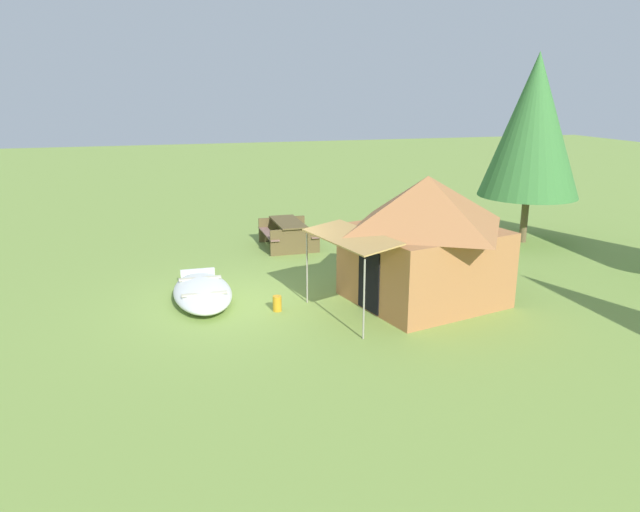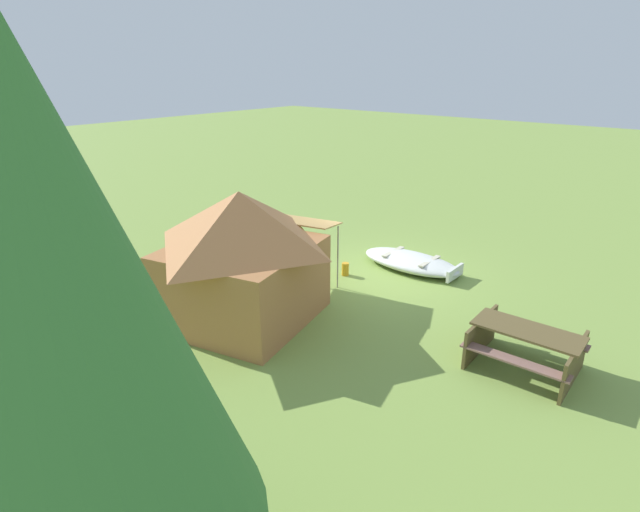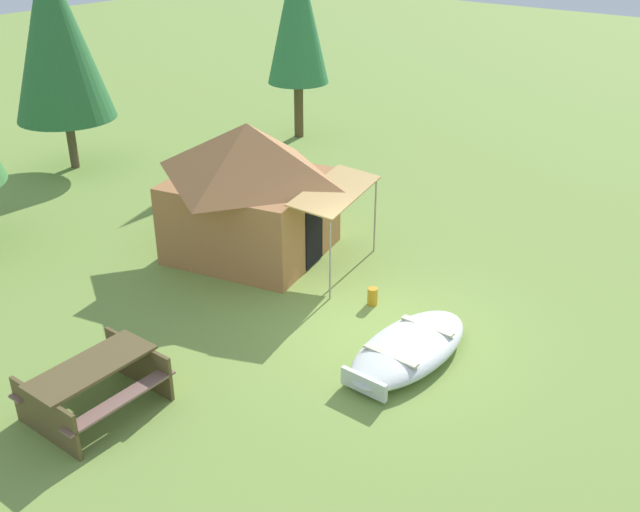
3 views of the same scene
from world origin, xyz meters
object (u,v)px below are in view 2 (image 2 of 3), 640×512
at_px(cooler_box, 263,289).
at_px(pine_tree_back_right, 53,310).
at_px(picnic_table, 526,344).
at_px(beached_rowboat, 411,262).
at_px(fuel_can, 345,269).
at_px(canvas_cabin_tent, 242,255).

xyz_separation_m(cooler_box, pine_tree_back_right, (-4.50, 6.31, 3.37)).
bearing_deg(picnic_table, cooler_box, 8.82).
relative_size(beached_rowboat, fuel_can, 8.32).
relative_size(beached_rowboat, picnic_table, 1.48).
relative_size(beached_rowboat, canvas_cabin_tent, 0.62).
xyz_separation_m(fuel_can, pine_tree_back_right, (-3.79, 8.62, 3.40)).
height_order(beached_rowboat, canvas_cabin_tent, canvas_cabin_tent).
height_order(cooler_box, pine_tree_back_right, pine_tree_back_right).
height_order(beached_rowboat, pine_tree_back_right, pine_tree_back_right).
height_order(fuel_can, pine_tree_back_right, pine_tree_back_right).
relative_size(beached_rowboat, cooler_box, 4.79).
bearing_deg(beached_rowboat, cooler_box, 64.60).
distance_m(canvas_cabin_tent, picnic_table, 5.79).
xyz_separation_m(cooler_box, fuel_can, (-0.71, -2.31, -0.03)).
relative_size(fuel_can, pine_tree_back_right, 0.06).
bearing_deg(cooler_box, canvas_cabin_tent, 115.40).
bearing_deg(picnic_table, beached_rowboat, -35.68).
bearing_deg(canvas_cabin_tent, fuel_can, -94.07).
height_order(canvas_cabin_tent, pine_tree_back_right, pine_tree_back_right).
bearing_deg(canvas_cabin_tent, beached_rowboat, -105.54).
relative_size(canvas_cabin_tent, fuel_can, 13.41).
height_order(beached_rowboat, cooler_box, beached_rowboat).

